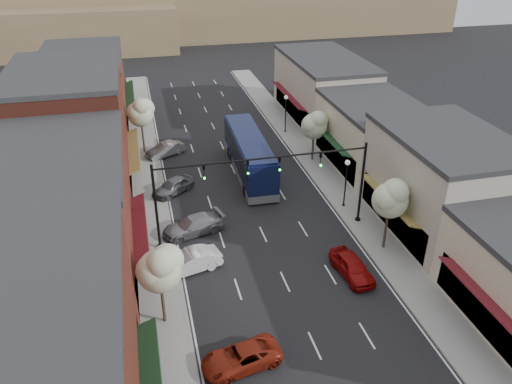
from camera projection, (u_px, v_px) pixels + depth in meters
ground at (294, 301)px, 32.46m from camera, size 160.00×160.00×0.00m
sidewalk_left at (148, 185)px, 46.41m from camera, size 2.80×73.00×0.15m
sidewalk_right at (318, 166)px, 49.91m from camera, size 2.80×73.00×0.15m
curb_left at (163, 183)px, 46.70m from camera, size 0.25×73.00×0.17m
curb_right at (305, 167)px, 49.62m from camera, size 0.25×73.00×0.17m
bldg_left_midnear at (59, 220)px, 32.35m from camera, size 10.14×14.10×9.40m
bldg_left_midfar at (73, 131)px, 43.89m from camera, size 10.14×14.10×10.90m
bldg_left_far at (85, 91)px, 58.11m from camera, size 10.14×18.10×8.40m
bldg_right_midnear at (442, 183)px, 38.54m from camera, size 9.14×12.10×7.90m
bldg_right_midfar at (372, 134)px, 49.10m from camera, size 9.14×12.10×6.40m
bldg_right_far at (323, 88)px, 60.77m from camera, size 9.14×16.10×7.40m
hill_far at (167, 3)px, 106.12m from camera, size 120.00×30.00×12.00m
hill_near at (37, 28)px, 91.66m from camera, size 50.00×20.00×8.00m
signal_mast_right at (334, 174)px, 38.20m from camera, size 8.22×0.46×7.00m
signal_mast_left at (188, 191)px, 35.86m from camera, size 8.22×0.46×7.00m
tree_right_near at (391, 197)px, 35.41m from camera, size 2.85×2.65×5.95m
tree_right_far at (315, 124)px, 49.24m from camera, size 2.85×2.65×5.43m
tree_left_near at (160, 268)px, 28.65m from camera, size 2.85×2.65×5.69m
tree_left_far at (141, 112)px, 50.58m from camera, size 2.85×2.65×6.13m
lamp_post_near at (346, 176)px, 41.57m from camera, size 0.44×0.44×4.44m
lamp_post_far at (286, 108)px, 56.45m from camera, size 0.44×0.44×4.44m
coach_bus at (249, 154)px, 47.64m from camera, size 3.16×12.84×3.90m
red_hatchback at (352, 267)px, 34.44m from camera, size 2.23×4.49×1.47m
parked_car_a at (241, 357)px, 27.46m from camera, size 4.79×2.86×1.25m
parked_car_b at (189, 262)px, 34.88m from camera, size 4.84×2.68×1.51m
parked_car_c at (193, 225)px, 39.08m from camera, size 5.29×3.24×1.43m
parked_car_d at (173, 186)px, 44.80m from camera, size 4.32×3.92×1.43m
parked_car_e at (165, 150)px, 51.88m from camera, size 4.38×3.36×1.39m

